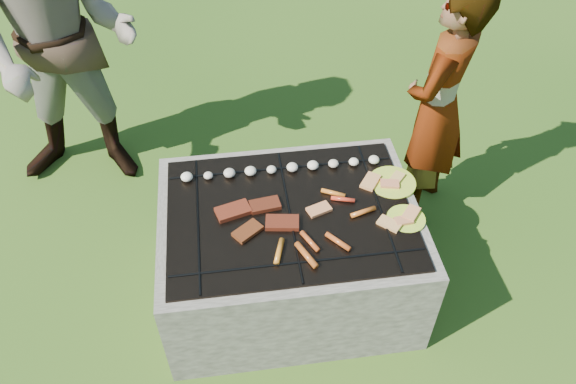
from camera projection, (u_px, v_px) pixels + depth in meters
name	position (u px, v px, depth m)	size (l,w,h in m)	color
lawn	(289.00, 285.00, 3.20)	(60.00, 60.00, 0.00)	#1E4310
fire_pit	(289.00, 254.00, 3.00)	(1.30, 1.00, 0.62)	#A0988E
mushrooms	(280.00, 168.00, 2.97)	(1.06, 0.06, 0.04)	white
pork_slabs	(257.00, 216.00, 2.73)	(0.41, 0.29, 0.02)	#99361B
sausages	(322.00, 232.00, 2.66)	(0.54, 0.50, 0.03)	orange
bread_on_grate	(359.00, 202.00, 2.81)	(0.45, 0.43, 0.02)	tan
plate_far	(392.00, 183.00, 2.92)	(0.28, 0.28, 0.03)	yellow
plate_near	(407.00, 218.00, 2.74)	(0.21, 0.21, 0.03)	yellow
cook	(438.00, 108.00, 3.15)	(0.55, 0.36, 1.50)	gray
bystander	(58.00, 44.00, 3.18)	(0.96, 0.75, 1.97)	gray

